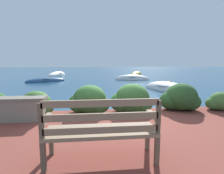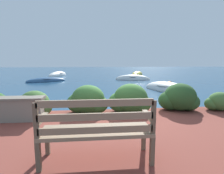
{
  "view_description": "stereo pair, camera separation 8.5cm",
  "coord_description": "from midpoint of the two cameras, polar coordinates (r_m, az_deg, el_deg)",
  "views": [
    {
      "loc": [
        -0.54,
        -4.91,
        1.63
      ],
      "look_at": [
        0.45,
        4.61,
        0.17
      ],
      "focal_mm": 28.0,
      "sensor_mm": 36.0,
      "label": 1
    },
    {
      "loc": [
        -0.45,
        -4.92,
        1.63
      ],
      "look_at": [
        0.45,
        4.61,
        0.17
      ],
      "focal_mm": 28.0,
      "sensor_mm": 36.0,
      "label": 2
    }
  ],
  "objects": [
    {
      "name": "hedge_clump_centre",
      "position": [
        4.75,
        -7.47,
        -4.53
      ],
      "size": [
        1.12,
        0.8,
        0.76
      ],
      "color": "#38662D",
      "rests_on": "patio_terrace"
    },
    {
      "name": "rowboat_outer",
      "position": [
        19.34,
        -17.14,
        3.65
      ],
      "size": [
        1.84,
        3.41,
        0.87
      ],
      "rotation": [
        0.0,
        0.0,
        1.28
      ],
      "color": "silver",
      "rests_on": "ground_plane"
    },
    {
      "name": "hedge_clump_far_right",
      "position": [
        5.34,
        21.52,
        -3.54
      ],
      "size": [
        1.14,
        0.82,
        0.77
      ],
      "color": "#284C23",
      "rests_on": "patio_terrace"
    },
    {
      "name": "hedge_clump_right",
      "position": [
        4.79,
        6.39,
        -4.25
      ],
      "size": [
        1.16,
        0.83,
        0.79
      ],
      "color": "#38662D",
      "rests_on": "patio_terrace"
    },
    {
      "name": "rowboat_distant",
      "position": [
        20.31,
        8.36,
        4.13
      ],
      "size": [
        2.2,
        3.02,
        0.72
      ],
      "rotation": [
        0.0,
        0.0,
        4.25
      ],
      "color": "#DBC64C",
      "rests_on": "ground_plane"
    },
    {
      "name": "stone_wall",
      "position": [
        4.8,
        -31.2,
        -6.16
      ],
      "size": [
        1.81,
        0.39,
        0.56
      ],
      "color": "gray",
      "rests_on": "patio_terrace"
    },
    {
      "name": "rowboat_nearest",
      "position": [
        10.07,
        18.04,
        -0.68
      ],
      "size": [
        2.57,
        3.28,
        0.81
      ],
      "rotation": [
        0.0,
        0.0,
        2.07
      ],
      "color": "silver",
      "rests_on": "ground_plane"
    },
    {
      "name": "hedge_clump_extra",
      "position": [
        5.86,
        31.95,
        -4.29
      ],
      "size": [
        0.77,
        0.56,
        0.52
      ],
      "color": "#426B33",
      "rests_on": "patio_terrace"
    },
    {
      "name": "rowboat_far",
      "position": [
        14.87,
        6.9,
        2.55
      ],
      "size": [
        3.03,
        1.49,
        0.78
      ],
      "rotation": [
        0.0,
        0.0,
        2.94
      ],
      "color": "silver",
      "rests_on": "ground_plane"
    },
    {
      "name": "hedge_clump_left",
      "position": [
        4.94,
        -23.65,
        -5.29
      ],
      "size": [
        0.94,
        0.68,
        0.64
      ],
      "color": "#426B33",
      "rests_on": "patio_terrace"
    },
    {
      "name": "park_bench",
      "position": [
        2.46,
        -4.05,
        -13.38
      ],
      "size": [
        1.55,
        0.48,
        0.93
      ],
      "rotation": [
        0.0,
        0.0,
        0.05
      ],
      "color": "brown",
      "rests_on": "patio_terrace"
    },
    {
      "name": "mooring_buoy",
      "position": [
        12.41,
        18.39,
        0.99
      ],
      "size": [
        0.43,
        0.43,
        0.39
      ],
      "color": "orange",
      "rests_on": "ground_plane"
    },
    {
      "name": "rowboat_mid",
      "position": [
        14.55,
        -20.53,
        1.88
      ],
      "size": [
        3.05,
        2.22,
        0.61
      ],
      "rotation": [
        0.0,
        0.0,
        3.63
      ],
      "color": "#2D517A",
      "rests_on": "ground_plane"
    },
    {
      "name": "ground_plane",
      "position": [
        5.2,
        0.31,
        -9.57
      ],
      "size": [
        80.0,
        80.0,
        0.0
      ],
      "color": "navy"
    }
  ]
}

